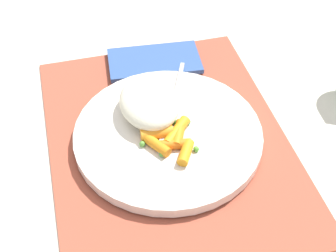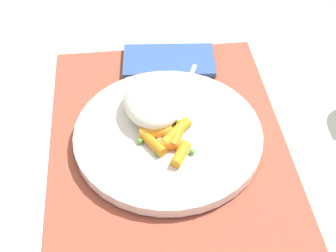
{
  "view_description": "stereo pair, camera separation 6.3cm",
  "coord_description": "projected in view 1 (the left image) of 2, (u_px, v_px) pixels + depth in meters",
  "views": [
    {
      "loc": [
        0.43,
        -0.11,
        0.5
      ],
      "look_at": [
        0.0,
        0.0,
        0.03
      ],
      "focal_mm": 50.57,
      "sensor_mm": 36.0,
      "label": 1
    },
    {
      "loc": [
        0.45,
        -0.05,
        0.5
      ],
      "look_at": [
        0.0,
        0.0,
        0.03
      ],
      "focal_mm": 50.57,
      "sensor_mm": 36.0,
      "label": 2
    }
  ],
  "objects": [
    {
      "name": "plate",
      "position": [
        168.0,
        135.0,
        0.66
      ],
      "size": [
        0.26,
        0.26,
        0.02
      ],
      "primitive_type": "cylinder",
      "color": "silver",
      "rests_on": "placemat"
    },
    {
      "name": "placemat",
      "position": [
        168.0,
        140.0,
        0.67
      ],
      "size": [
        0.43,
        0.33,
        0.01
      ],
      "primitive_type": "cube",
      "color": "#9E4733",
      "rests_on": "ground_plane"
    },
    {
      "name": "pea_scatter",
      "position": [
        173.0,
        135.0,
        0.64
      ],
      "size": [
        0.07,
        0.08,
        0.01
      ],
      "color": "green",
      "rests_on": "plate"
    },
    {
      "name": "carrot_portion",
      "position": [
        171.0,
        139.0,
        0.63
      ],
      "size": [
        0.08,
        0.07,
        0.02
      ],
      "color": "orange",
      "rests_on": "plate"
    },
    {
      "name": "napkin",
      "position": [
        154.0,
        61.0,
        0.78
      ],
      "size": [
        0.09,
        0.16,
        0.01
      ],
      "primitive_type": "cube",
      "rotation": [
        0.0,
        0.0,
        -0.09
      ],
      "color": "#33518C",
      "rests_on": "placemat"
    },
    {
      "name": "ground_plane",
      "position": [
        168.0,
        141.0,
        0.67
      ],
      "size": [
        2.4,
        2.4,
        0.0
      ],
      "primitive_type": "plane",
      "color": "beige"
    },
    {
      "name": "rice_mound",
      "position": [
        149.0,
        102.0,
        0.66
      ],
      "size": [
        0.11,
        0.08,
        0.04
      ],
      "primitive_type": "ellipsoid",
      "color": "beige",
      "rests_on": "plate"
    },
    {
      "name": "fork",
      "position": [
        172.0,
        114.0,
        0.67
      ],
      "size": [
        0.18,
        0.08,
        0.01
      ],
      "color": "beige",
      "rests_on": "plate"
    }
  ]
}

